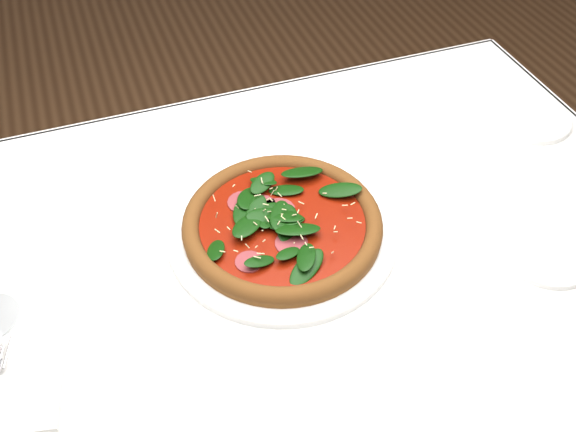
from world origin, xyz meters
name	(u,v)px	position (x,y,z in m)	size (l,w,h in m)	color
dining_table	(281,296)	(0.00, 0.00, 0.65)	(1.21, 0.81, 0.75)	white
plate	(282,230)	(0.01, 0.03, 0.76)	(0.33, 0.33, 0.01)	white
pizza	(282,221)	(0.01, 0.03, 0.78)	(0.36, 0.36, 0.04)	#945923
saucer_near	(547,253)	(0.35, -0.13, 0.76)	(0.12, 0.12, 0.01)	white
saucer_far	(531,118)	(0.51, 0.14, 0.76)	(0.14, 0.14, 0.01)	white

